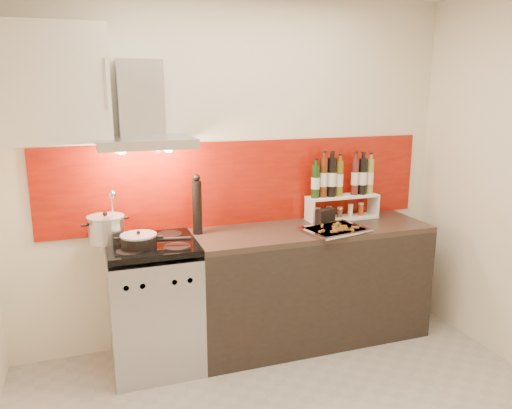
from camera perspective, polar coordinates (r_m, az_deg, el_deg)
name	(u,v)px	position (r m, az deg, el deg)	size (l,w,h in m)	color
back_wall	(237,173)	(3.79, -2.23, 3.67)	(3.40, 0.02, 2.60)	silver
backsplash	(243,183)	(3.81, -1.45, 2.50)	(3.00, 0.02, 0.64)	maroon
range_stove	(154,306)	(3.61, -11.54, -11.35)	(0.60, 0.60, 0.91)	#B7B7BA
counter	(311,284)	(3.93, 6.26, -8.97)	(1.80, 0.60, 0.90)	black
range_hood	(142,116)	(3.44, -12.87, 9.82)	(0.62, 0.50, 0.61)	#B7B7BA
upper_cabinet	(50,84)	(3.41, -22.48, 12.63)	(0.70, 0.35, 0.72)	beige
stock_pot	(106,229)	(3.51, -16.74, -2.68)	(0.25, 0.25, 0.21)	#B7B7BA
saute_pan	(140,240)	(3.35, -13.10, -4.02)	(0.45, 0.24, 0.11)	black
utensil_jar	(113,228)	(3.46, -16.05, -2.61)	(0.08, 0.12, 0.38)	silver
pepper_mill	(197,205)	(3.57, -6.76, -0.08)	(0.07, 0.07, 0.44)	black
step_shelf	(342,188)	(4.01, 9.80, 1.81)	(0.59, 0.16, 0.50)	white
caddy_box	(325,217)	(3.85, 7.92, -1.46)	(0.15, 0.06, 0.13)	black
baking_tray	(335,229)	(3.70, 9.02, -2.82)	(0.51, 0.43, 0.03)	silver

